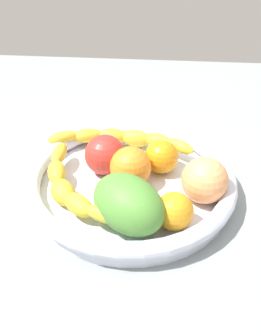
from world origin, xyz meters
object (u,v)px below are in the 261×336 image
object	(u,v)px
banana_draped_right	(122,139)
orange_front	(130,167)
fruit_bowl	(130,181)
orange_mid_left	(174,211)
peach_blush	(205,180)
orange_mid_right	(161,157)
tomato_red	(105,155)
mango_green	(128,204)
banana_draped_left	(69,187)

from	to	relation	value
banana_draped_right	orange_front	world-z (taller)	orange_front
fruit_bowl	orange_mid_left	distance (cm)	11.16
orange_front	peach_blush	size ratio (longest dim) A/B	0.93
orange_mid_left	orange_mid_right	world-z (taller)	orange_mid_right
fruit_bowl	orange_mid_right	world-z (taller)	orange_mid_right
orange_mid_right	peach_blush	xyz separation A→B (cm)	(-6.52, -6.32, 0.69)
tomato_red	mango_green	bearing A→B (deg)	-157.74
peach_blush	tomato_red	world-z (taller)	peach_blush
peach_blush	tomato_red	distance (cm)	16.22
orange_front	orange_mid_right	distance (cm)	6.08
fruit_bowl	banana_draped_right	xyz separation A→B (cm)	(9.85, 2.34, 1.68)
orange_front	tomato_red	bearing A→B (deg)	56.20
fruit_bowl	orange_mid_left	size ratio (longest dim) A/B	6.22
banana_draped_left	orange_mid_left	distance (cm)	15.72
orange_mid_right	tomato_red	xyz separation A→B (cm)	(-0.99, 8.93, 0.51)
orange_mid_left	banana_draped_right	bearing A→B (deg)	25.70
banana_draped_left	orange_front	size ratio (longest dim) A/B	2.88
banana_draped_right	peach_blush	xyz separation A→B (cm)	(-12.48, -13.25, 1.28)
orange_mid_left	fruit_bowl	bearing A→B (deg)	37.12
banana_draped_left	orange_mid_right	size ratio (longest dim) A/B	3.36
fruit_bowl	mango_green	distance (cm)	9.58
orange_mid_right	banana_draped_left	bearing A→B (deg)	122.62
banana_draped_left	orange_mid_right	world-z (taller)	orange_mid_right
fruit_bowl	orange_front	distance (cm)	2.73
fruit_bowl	orange_mid_right	xyz separation A→B (cm)	(3.89, -4.60, 2.27)
orange_front	orange_mid_left	distance (cm)	11.08
banana_draped_right	orange_mid_left	bearing A→B (deg)	-154.30
banana_draped_left	mango_green	distance (cm)	10.22
fruit_bowl	banana_draped_left	distance (cm)	9.83
banana_draped_right	orange_mid_right	bearing A→B (deg)	-130.69
orange_mid_right	mango_green	size ratio (longest dim) A/B	0.49
fruit_bowl	banana_draped_left	world-z (taller)	banana_draped_left
fruit_bowl	peach_blush	world-z (taller)	peach_blush
orange_mid_right	orange_front	bearing A→B (deg)	129.08
tomato_red	mango_green	world-z (taller)	mango_green
banana_draped_right	orange_mid_left	distance (cm)	20.62
peach_blush	mango_green	distance (cm)	12.19
banana_draped_right	banana_draped_left	bearing A→B (deg)	156.65
fruit_bowl	peach_blush	bearing A→B (deg)	-103.54
orange_mid_left	tomato_red	distance (cm)	15.98
banana_draped_left	orange_mid_right	xyz separation A→B (cm)	(8.41, -13.14, 0.48)
banana_draped_left	tomato_red	distance (cm)	8.59
orange_mid_right	peach_blush	size ratio (longest dim) A/B	0.80
orange_mid_right	tomato_red	world-z (taller)	tomato_red
orange_front	mango_green	xyz separation A→B (cm)	(-9.07, -0.64, 0.49)
banana_draped_left	mango_green	xyz separation A→B (cm)	(-4.48, -9.08, 1.43)
orange_mid_left	tomato_red	size ratio (longest dim) A/B	0.81
tomato_red	mango_green	size ratio (longest dim) A/B	0.58
mango_green	tomato_red	bearing A→B (deg)	22.26
orange_mid_right	mango_green	distance (cm)	13.55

